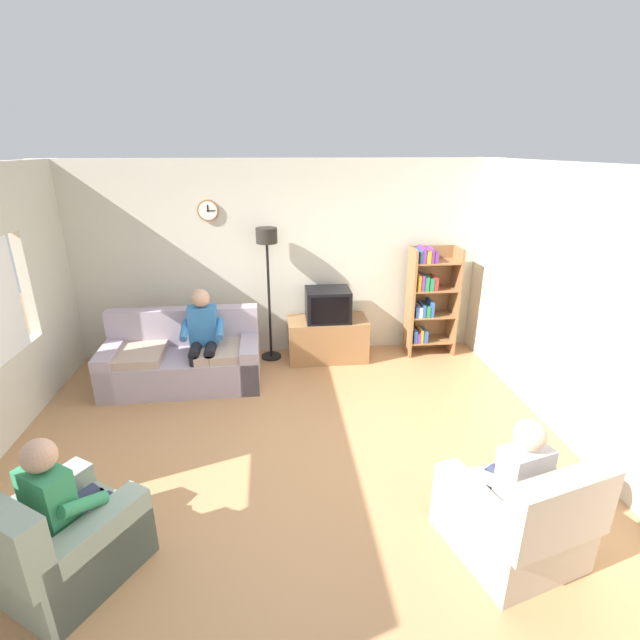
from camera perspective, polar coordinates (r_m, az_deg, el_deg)
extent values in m
plane|color=#B27F51|center=(4.69, -3.65, -16.72)|extent=(12.00, 12.00, 0.00)
cube|color=beige|center=(6.56, -4.92, 7.39)|extent=(6.20, 0.12, 2.70)
cylinder|color=olive|center=(6.42, -13.60, 12.95)|extent=(0.28, 0.03, 0.28)
cylinder|color=white|center=(6.40, -13.62, 12.94)|extent=(0.24, 0.01, 0.24)
cube|color=black|center=(6.39, -13.65, 13.19)|extent=(0.02, 0.01, 0.09)
cube|color=black|center=(6.39, -13.26, 12.95)|extent=(0.11, 0.01, 0.01)
cube|color=beige|center=(6.61, -30.53, 5.14)|extent=(0.12, 1.10, 1.20)
cube|color=beige|center=(4.99, 30.86, 0.20)|extent=(0.12, 5.80, 2.70)
cube|color=#A899A8|center=(6.10, -16.47, -5.86)|extent=(1.91, 0.87, 0.42)
cube|color=#A899A8|center=(6.25, -16.39, -0.70)|extent=(1.90, 0.23, 0.48)
cube|color=#A899A8|center=(5.98, -8.56, -5.01)|extent=(0.24, 0.84, 0.56)
cube|color=#A899A8|center=(6.28, -24.14, -5.42)|extent=(0.24, 0.84, 0.56)
cube|color=tan|center=(5.88, -11.99, -3.67)|extent=(0.61, 0.69, 0.10)
cube|color=tan|center=(6.06, -21.46, -3.96)|extent=(0.61, 0.69, 0.10)
cube|color=olive|center=(6.54, 0.92, -2.32)|extent=(1.10, 0.56, 0.59)
cube|color=black|center=(6.77, 0.66, -1.24)|extent=(1.10, 0.04, 0.03)
cube|color=black|center=(6.34, 0.97, 1.90)|extent=(0.60, 0.48, 0.44)
cube|color=black|center=(6.11, 1.24, 1.17)|extent=(0.50, 0.01, 0.36)
cube|color=olive|center=(6.65, 11.01, 2.11)|extent=(0.04, 0.36, 1.55)
cube|color=olive|center=(6.86, 16.15, 2.23)|extent=(0.04, 0.36, 1.55)
cube|color=olive|center=(6.90, 13.17, 2.62)|extent=(0.64, 0.02, 1.55)
cube|color=olive|center=(6.95, 13.22, -2.38)|extent=(0.60, 0.34, 0.02)
cube|color=#2D59A5|center=(6.82, 11.38, -1.73)|extent=(0.05, 0.28, 0.19)
cube|color=#72338C|center=(6.84, 11.78, -1.85)|extent=(0.04, 0.28, 0.15)
cube|color=gold|center=(6.85, 12.13, -1.70)|extent=(0.04, 0.28, 0.18)
cube|color=#2D59A5|center=(6.87, 12.59, -1.75)|extent=(0.06, 0.28, 0.16)
cube|color=olive|center=(6.81, 13.48, 0.63)|extent=(0.60, 0.34, 0.02)
cube|color=#2D59A5|center=(6.69, 11.60, 1.24)|extent=(0.04, 0.28, 0.16)
cube|color=silver|center=(6.70, 12.00, 1.19)|extent=(0.04, 0.28, 0.14)
cube|color=#2D59A5|center=(6.71, 12.39, 1.32)|extent=(0.04, 0.28, 0.17)
cube|color=#267F4C|center=(6.74, 12.85, 1.25)|extent=(0.06, 0.28, 0.15)
cube|color=#2D59A5|center=(6.74, 13.35, 1.52)|extent=(0.04, 0.28, 0.22)
cube|color=olive|center=(6.69, 13.76, 3.75)|extent=(0.60, 0.34, 0.02)
cube|color=gold|center=(6.56, 11.84, 4.68)|extent=(0.04, 0.28, 0.22)
cube|color=#72338C|center=(6.58, 12.26, 4.66)|extent=(0.04, 0.28, 0.21)
cube|color=#267F4C|center=(6.60, 12.72, 4.57)|extent=(0.06, 0.28, 0.19)
cube|color=#267F4C|center=(6.63, 13.28, 4.48)|extent=(0.06, 0.28, 0.17)
cube|color=red|center=(6.64, 13.78, 4.53)|extent=(0.05, 0.28, 0.18)
cube|color=olive|center=(6.60, 14.04, 6.97)|extent=(0.60, 0.34, 0.02)
cube|color=#2D59A5|center=(6.48, 12.04, 7.77)|extent=(0.03, 0.28, 0.17)
cube|color=#72338C|center=(6.49, 12.43, 7.92)|extent=(0.05, 0.28, 0.21)
cube|color=gold|center=(6.51, 12.93, 7.72)|extent=(0.06, 0.28, 0.16)
cube|color=#72338C|center=(6.52, 13.40, 7.85)|extent=(0.03, 0.28, 0.19)
cube|color=#72338C|center=(6.54, 13.81, 7.66)|extent=(0.05, 0.28, 0.15)
cylinder|color=black|center=(6.71, -6.00, -4.45)|extent=(0.28, 0.28, 0.03)
cylinder|color=black|center=(6.40, -6.27, 2.34)|extent=(0.04, 0.04, 1.70)
cylinder|color=black|center=(6.18, -6.60, 10.29)|extent=(0.28, 0.28, 0.20)
cube|color=gray|center=(4.02, -28.50, -23.51)|extent=(1.13, 1.14, 0.40)
cube|color=gray|center=(4.18, -30.97, -20.61)|extent=(0.61, 0.78, 0.56)
cube|color=gray|center=(3.78, -25.59, -24.58)|extent=(0.61, 0.78, 0.56)
cube|color=#BCAD99|center=(4.02, 22.19, -22.25)|extent=(1.00, 1.02, 0.40)
cube|color=#BCAD99|center=(3.56, 27.44, -20.09)|extent=(0.82, 0.39, 0.50)
cube|color=#BCAD99|center=(3.82, 18.56, -22.82)|extent=(0.41, 0.82, 0.56)
cube|color=#BCAD99|center=(4.16, 25.37, -19.71)|extent=(0.41, 0.82, 0.56)
cube|color=#3372B2|center=(5.87, -14.19, -0.60)|extent=(0.34, 0.21, 0.48)
sphere|color=tan|center=(5.75, -14.50, 2.62)|extent=(0.22, 0.22, 0.22)
cylinder|color=black|center=(5.78, -13.31, -3.46)|extent=(0.14, 0.38, 0.13)
cylinder|color=black|center=(5.80, -15.07, -3.52)|extent=(0.14, 0.38, 0.13)
cylinder|color=black|center=(5.73, -13.26, -6.79)|extent=(0.11, 0.11, 0.52)
cylinder|color=black|center=(5.75, -15.06, -6.84)|extent=(0.11, 0.11, 0.52)
cylinder|color=#3372B2|center=(5.76, -12.21, -1.06)|extent=(0.10, 0.33, 0.20)
cylinder|color=#3372B2|center=(5.82, -16.33, -1.22)|extent=(0.10, 0.33, 0.20)
cube|color=#338C59|center=(3.71, -30.41, -18.65)|extent=(0.39, 0.35, 0.48)
sphere|color=tan|center=(3.52, -31.31, -14.07)|extent=(0.22, 0.22, 0.22)
cylinder|color=#2D334C|center=(3.99, -28.13, -19.59)|extent=(0.32, 0.39, 0.13)
cylinder|color=#2D334C|center=(3.87, -26.48, -20.71)|extent=(0.32, 0.39, 0.13)
cylinder|color=#2D334C|center=(4.20, -25.38, -20.70)|extent=(0.15, 0.15, 0.40)
cylinder|color=#2D334C|center=(4.08, -23.71, -21.77)|extent=(0.15, 0.15, 0.40)
cylinder|color=#338C59|center=(3.92, -30.84, -16.94)|extent=(0.26, 0.33, 0.20)
cylinder|color=#338C59|center=(3.61, -27.04, -19.55)|extent=(0.26, 0.33, 0.20)
cube|color=silver|center=(3.71, 23.72, -17.38)|extent=(0.38, 0.28, 0.48)
sphere|color=beige|center=(3.52, 24.43, -12.76)|extent=(0.22, 0.22, 0.22)
cylinder|color=#2D334C|center=(3.91, 20.17, -19.18)|extent=(0.23, 0.40, 0.13)
cylinder|color=#2D334C|center=(4.01, 22.22, -18.32)|extent=(0.23, 0.40, 0.13)
cylinder|color=#2D334C|center=(4.15, 17.98, -20.12)|extent=(0.14, 0.14, 0.40)
cylinder|color=#2D334C|center=(4.25, 19.99, -19.30)|extent=(0.14, 0.14, 0.40)
cylinder|color=silver|center=(3.65, 20.06, -17.88)|extent=(0.18, 0.34, 0.20)
cylinder|color=silver|center=(3.91, 24.92, -15.86)|extent=(0.18, 0.34, 0.20)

